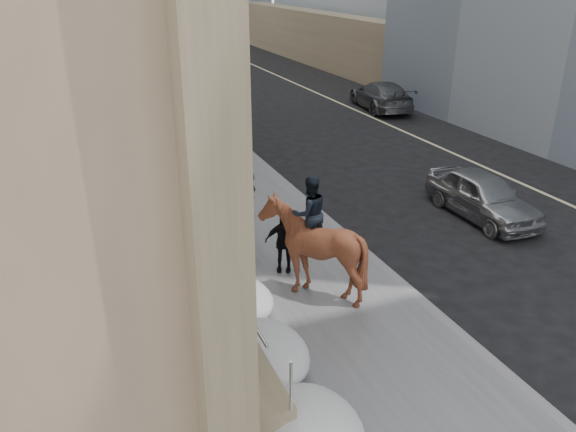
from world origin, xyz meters
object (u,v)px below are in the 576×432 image
Objects in this scene: pedestrian at (283,242)px; car_silver at (483,195)px; car_grey at (381,95)px; mounted_horse_left at (246,208)px; mounted_horse_right at (312,245)px.

pedestrian is 0.38× the size of car_silver.
car_grey is (11.63, 14.92, -0.14)m from pedestrian.
mounted_horse_left is at bearing 126.23° from pedestrian.
pedestrian is (-0.20, 1.23, -0.46)m from mounted_horse_right.
car_grey is at bearing 76.91° from pedestrian.
mounted_horse_right reaches higher than car_silver.
car_silver is at bearing 79.73° from car_grey.
car_silver is at bearing -161.34° from mounted_horse_right.
mounted_horse_left reaches higher than pedestrian.
mounted_horse_right is 19.80m from car_grey.
mounted_horse_right is at bearing 63.08° from car_grey.
car_grey is (4.69, 13.88, 0.05)m from car_silver.
car_grey is at bearing -130.78° from mounted_horse_left.
mounted_horse_right reaches higher than mounted_horse_left.
mounted_horse_right reaches higher than car_grey.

